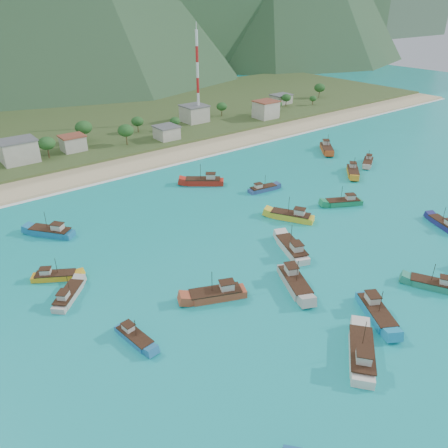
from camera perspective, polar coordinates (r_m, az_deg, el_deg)
ground at (r=98.51m, az=7.26°, el=-5.10°), size 600.00×600.00×0.00m
beach at (r=158.18m, az=-13.24°, el=7.32°), size 400.00×18.00×1.20m
land at (r=213.05m, az=-20.55°, el=11.50°), size 400.00×110.00×2.40m
surf_line at (r=150.07m, az=-11.65°, el=6.38°), size 400.00×2.50×0.08m
village at (r=181.68m, az=-13.68°, el=11.52°), size 214.23×26.71×7.54m
vegetation at (r=178.82m, az=-16.28°, el=11.04°), size 273.71×25.05×8.80m
radio_tower at (r=203.02m, az=-3.47°, el=18.53°), size 1.20×1.20×38.99m
boat_0 at (r=164.13m, az=18.27°, el=7.65°), size 10.02×7.59×5.86m
boat_1 at (r=129.01m, az=15.30°, el=2.73°), size 10.69×7.69×6.19m
boat_2 at (r=79.39m, az=-11.62°, el=-14.31°), size 3.72×8.89×5.09m
boat_3 at (r=98.99m, az=-21.22°, el=-6.40°), size 9.15×6.99×5.36m
boat_4 at (r=138.63m, az=-2.66°, el=5.56°), size 11.79×10.37×7.20m
boat_5 at (r=117.56m, az=8.79°, el=0.99°), size 8.72×11.71×6.82m
boat_10 at (r=134.23m, az=5.09°, el=4.57°), size 9.56×4.12×5.47m
boat_11 at (r=77.65m, az=17.51°, el=-15.93°), size 12.00×10.74×7.38m
boat_15 at (r=153.04m, az=16.46°, el=6.55°), size 10.45×9.92×6.58m
boat_16 at (r=99.38m, az=25.80°, el=-7.19°), size 7.39×10.34×5.98m
boat_17 at (r=116.68m, az=-21.64°, el=-0.99°), size 9.72×11.04×6.74m
boat_18 at (r=174.58m, az=13.24°, el=9.55°), size 10.67×11.57×7.19m
boat_20 at (r=86.84m, az=-0.98°, el=-9.20°), size 11.81×7.56×6.74m
boat_22 at (r=125.86m, az=26.77°, el=-0.08°), size 6.36×10.02×5.71m
boat_24 at (r=102.46m, az=8.87°, el=-3.24°), size 7.66×12.44×7.07m
boat_26 at (r=91.18m, az=9.19°, el=-7.54°), size 8.22×12.34×7.07m
boat_27 at (r=87.18m, az=19.24°, el=-10.85°), size 8.60×11.56×6.74m
boat_28 at (r=92.03m, az=-19.65°, el=-8.84°), size 8.61×8.77×5.60m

